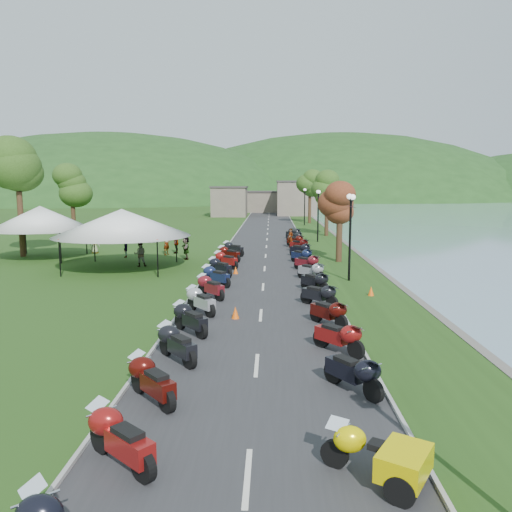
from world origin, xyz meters
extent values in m
plane|color=#2A5219|center=(0.00, 0.00, 0.00)|extent=(400.00, 400.00, 0.00)
cube|color=#303032|center=(0.00, 40.00, 0.01)|extent=(7.00, 120.00, 0.02)
cube|color=#756A5B|center=(-2.00, 85.00, 2.50)|extent=(18.00, 16.00, 5.00)
imported|color=slate|center=(-7.95, 28.54, 0.00)|extent=(0.73, 0.82, 1.86)
imported|color=slate|center=(-8.58, 22.78, 0.00)|extent=(0.92, 0.65, 1.71)
imported|color=slate|center=(-10.87, 27.02, 0.00)|extent=(0.71, 1.07, 1.54)
cone|color=#F2590C|center=(-1.06, 9.44, 0.26)|extent=(0.34, 0.34, 0.53)
camera|label=1|loc=(0.44, -10.87, 5.59)|focal=35.00mm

